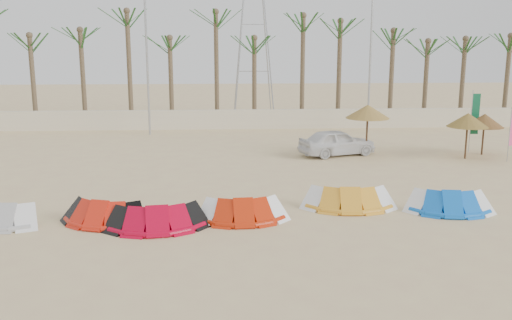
{
  "coord_description": "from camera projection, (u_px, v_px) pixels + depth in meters",
  "views": [
    {
      "loc": [
        -1.19,
        -16.08,
        6.09
      ],
      "look_at": [
        0.0,
        6.0,
        1.3
      ],
      "focal_mm": 40.0,
      "sensor_mm": 36.0,
      "label": 1
    }
  ],
  "objects": [
    {
      "name": "parasol_right",
      "position": [
        484.0,
        120.0,
        29.72
      ],
      "size": [
        2.01,
        2.01,
        2.17
      ],
      "color": "#4C331E",
      "rests_on": "ground"
    },
    {
      "name": "kite_blue",
      "position": [
        447.0,
        199.0,
        20.32
      ],
      "size": [
        3.16,
        1.91,
        0.9
      ],
      "color": "blue",
      "rests_on": "ground"
    },
    {
      "name": "lamp_c",
      "position": [
        372.0,
        42.0,
        35.76
      ],
      "size": [
        1.25,
        0.14,
        11.0
      ],
      "color": "#A5A8AD",
      "rests_on": "ground"
    },
    {
      "name": "parasol_mid",
      "position": [
        468.0,
        120.0,
        28.67
      ],
      "size": [
        2.08,
        2.08,
        2.34
      ],
      "color": "#4C331E",
      "rests_on": "ground"
    },
    {
      "name": "flag_green",
      "position": [
        474.0,
        116.0,
        30.34
      ],
      "size": [
        0.45,
        0.04,
        3.33
      ],
      "color": "#A5A8AD",
      "rests_on": "ground"
    },
    {
      "name": "parasol_left",
      "position": [
        368.0,
        112.0,
        29.45
      ],
      "size": [
        2.29,
        2.29,
        2.66
      ],
      "color": "#4C331E",
      "rests_on": "ground"
    },
    {
      "name": "kite_red_left",
      "position": [
        104.0,
        210.0,
        19.09
      ],
      "size": [
        3.27,
        2.2,
        0.9
      ],
      "color": "red",
      "rests_on": "ground"
    },
    {
      "name": "palm_line",
      "position": [
        252.0,
        31.0,
        38.65
      ],
      "size": [
        52.0,
        4.0,
        7.7
      ],
      "color": "brown",
      "rests_on": "ground"
    },
    {
      "name": "ground",
      "position": [
        267.0,
        245.0,
        17.04
      ],
      "size": [
        120.0,
        120.0,
        0.0
      ],
      "primitive_type": "plane",
      "color": "#D2BD82",
      "rests_on": "ground"
    },
    {
      "name": "kite_orange",
      "position": [
        347.0,
        195.0,
        20.81
      ],
      "size": [
        3.36,
        1.72,
        0.9
      ],
      "color": "orange",
      "rests_on": "ground"
    },
    {
      "name": "kite_red_mid",
      "position": [
        158.0,
        214.0,
        18.6
      ],
      "size": [
        3.4,
        1.89,
        0.9
      ],
      "color": "#AE011F",
      "rests_on": "ground"
    },
    {
      "name": "pylon",
      "position": [
        254.0,
        117.0,
        44.42
      ],
      "size": [
        3.0,
        3.0,
        14.0
      ],
      "primitive_type": null,
      "color": "#A5A8AD",
      "rests_on": "ground"
    },
    {
      "name": "kite_red_right",
      "position": [
        242.0,
        207.0,
        19.38
      ],
      "size": [
        3.11,
        1.68,
        0.9
      ],
      "color": "red",
      "rests_on": "ground"
    },
    {
      "name": "car",
      "position": [
        337.0,
        142.0,
        29.8
      ],
      "size": [
        4.35,
        2.81,
        1.38
      ],
      "primitive_type": "imported",
      "rotation": [
        0.0,
        0.0,
        1.89
      ],
      "color": "silver",
      "rests_on": "ground"
    },
    {
      "name": "boundary_wall",
      "position": [
        243.0,
        119.0,
        38.37
      ],
      "size": [
        60.0,
        0.3,
        1.3
      ],
      "primitive_type": "cube",
      "color": "beige",
      "rests_on": "ground"
    },
    {
      "name": "lamp_b",
      "position": [
        147.0,
        42.0,
        35.02
      ],
      "size": [
        1.25,
        0.14,
        11.0
      ],
      "color": "#A5A8AD",
      "rests_on": "ground"
    }
  ]
}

